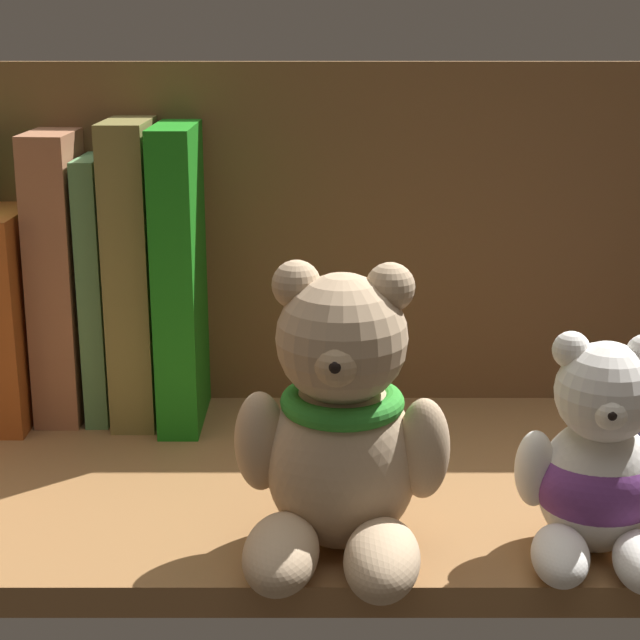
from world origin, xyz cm
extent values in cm
cube|color=olive|center=(0.00, 0.00, 1.00)|extent=(82.03, 30.91, 2.00)
cube|color=brown|center=(0.00, 16.05, 15.20)|extent=(84.43, 1.20, 30.40)
cube|color=#A54F1E|center=(-28.38, 13.24, 10.62)|extent=(3.28, 14.30, 17.24)
cube|color=#A06747|center=(-24.55, 13.24, 13.64)|extent=(3.78, 10.30, 23.30)
cube|color=#50824F|center=(-21.44, 13.24, 12.67)|extent=(1.83, 10.04, 21.34)
cube|color=olive|center=(-18.37, 13.24, 14.10)|extent=(3.47, 12.23, 24.21)
cube|color=#197A17|center=(-14.63, 13.24, 13.96)|extent=(3.20, 14.75, 23.93)
ellipsoid|color=tan|center=(-2.20, -10.15, 7.50)|extent=(9.35, 8.58, 11.00)
sphere|color=tan|center=(-2.26, -10.69, 15.59)|extent=(7.82, 7.82, 7.82)
sphere|color=tan|center=(-4.92, -9.84, 18.65)|extent=(2.93, 2.93, 2.93)
sphere|color=tan|center=(0.52, -10.45, 18.65)|extent=(2.93, 2.93, 2.93)
sphere|color=tan|center=(-2.57, -13.45, 15.13)|extent=(2.93, 2.93, 2.93)
sphere|color=black|center=(-2.69, -14.47, 15.20)|extent=(1.03, 1.03, 1.03)
ellipsoid|color=tan|center=(-5.79, -15.00, 3.96)|extent=(5.20, 7.78, 3.91)
ellipsoid|color=tan|center=(0.22, -15.68, 3.96)|extent=(5.20, 7.78, 3.91)
ellipsoid|color=tan|center=(-7.18, -10.14, 8.88)|extent=(3.52, 3.52, 6.36)
ellipsoid|color=tan|center=(2.66, -11.25, 8.88)|extent=(3.52, 3.52, 6.36)
torus|color=green|center=(-2.20, -10.15, 11.46)|extent=(7.51, 7.51, 1.41)
ellipsoid|color=white|center=(13.38, -10.78, 6.24)|extent=(7.21, 6.62, 8.48)
sphere|color=white|center=(13.32, -11.20, 12.48)|extent=(6.03, 6.03, 6.03)
sphere|color=white|center=(11.29, -10.47, 14.83)|extent=(2.26, 2.26, 2.26)
sphere|color=white|center=(13.01, -13.31, 12.12)|extent=(2.26, 2.26, 2.26)
sphere|color=black|center=(12.90, -14.10, 12.18)|extent=(0.79, 0.79, 0.79)
ellipsoid|color=white|center=(10.49, -14.43, 3.51)|extent=(4.17, 6.08, 3.02)
ellipsoid|color=white|center=(9.54, -10.65, 7.30)|extent=(2.78, 2.78, 4.90)
ellipsoid|color=#6E357C|center=(13.38, -10.78, 6.45)|extent=(7.80, 7.21, 5.94)
camera|label=1|loc=(-3.54, -67.52, 33.42)|focal=57.16mm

